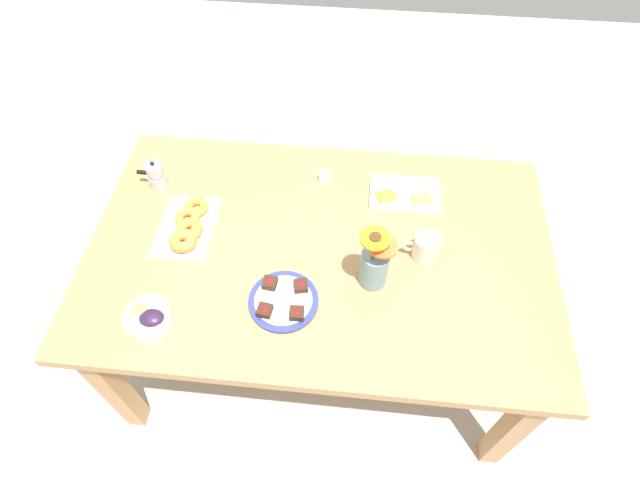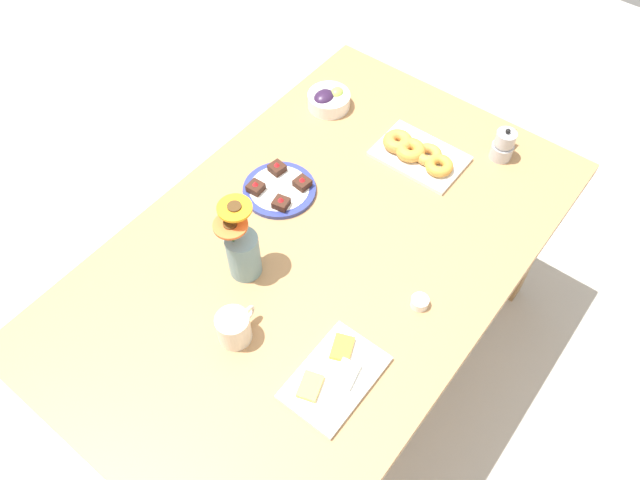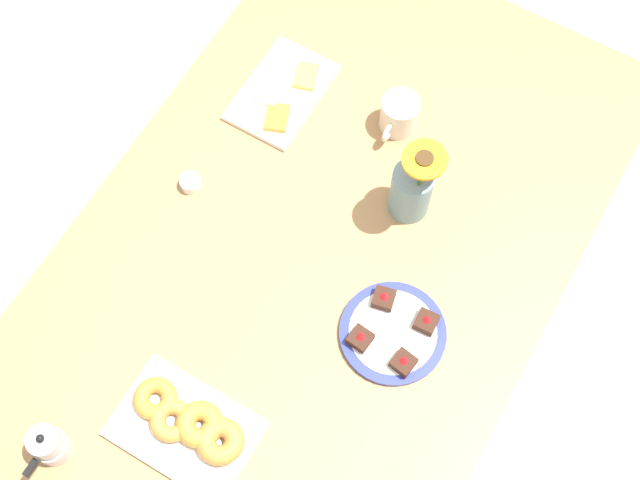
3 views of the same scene
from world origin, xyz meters
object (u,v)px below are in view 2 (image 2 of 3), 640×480
Objects in this scene: dining_table at (320,265)px; croissant_platter at (417,153)px; grape_bowl at (328,99)px; cheese_platter at (335,376)px; jam_cup_honey at (420,302)px; coffee_mug at (234,327)px; flower_vase at (242,251)px; dessert_plate at (279,189)px; moka_pot at (503,145)px.

croissant_platter is (0.47, -0.03, 0.11)m from dining_table.
grape_bowl is at bearing 86.57° from croissant_platter.
grape_bowl is 0.55× the size of cheese_platter.
jam_cup_honey is at bearing -146.71° from croissant_platter.
cheese_platter is 0.93× the size of croissant_platter.
coffee_mug reaches higher than grape_bowl.
flower_vase reaches higher than jam_cup_honey.
flower_vase is at bearing -161.55° from grape_bowl.
moka_pot is at bearing -40.30° from dessert_plate.
cheese_platter is 1.01× the size of flower_vase.
grape_bowl is 3.00× the size of jam_cup_honey.
croissant_platter reaches higher than dining_table.
dining_table is 0.28m from flower_vase.
croissant_platter is (0.76, 0.24, 0.01)m from cheese_platter.
coffee_mug is 0.47× the size of flower_vase.
moka_pot is at bearing -75.63° from grape_bowl.
dessert_plate is 1.88× the size of moka_pot.
jam_cup_honey is (-0.47, -0.67, -0.01)m from grape_bowl.
cheese_platter is 0.63m from dessert_plate.
dining_table is 11.12× the size of grape_bowl.
moka_pot reaches higher than croissant_platter.
moka_pot reaches higher than coffee_mug.
cheese_platter is 0.31m from jam_cup_honey.
croissant_platter is at bearing -12.64° from flower_vase.
croissant_platter is 0.27m from moka_pot.
coffee_mug is (-0.35, 0.00, 0.13)m from dining_table.
moka_pot is at bearing 8.34° from jam_cup_honey.
dining_table is 7.15× the size of dessert_plate.
cheese_platter is at bearing 170.07° from jam_cup_honey.
croissant_platter is 1.25× the size of dessert_plate.
dining_table is at bearing 176.72° from croissant_platter.
grape_bowl is 0.60m from moka_pot.
dessert_plate is at bearing 67.86° from dining_table.
dining_table is at bearing -0.05° from coffee_mug.
flower_vase is at bearing 114.30° from jam_cup_honey.
croissant_platter is at bearing 129.58° from moka_pot.
moka_pot reaches higher than dining_table.
flower_vase reaches higher than croissant_platter.
dessert_plate is 0.87× the size of flower_vase.
cheese_platter is (0.07, -0.27, -0.04)m from coffee_mug.
dining_table is 33.33× the size of jam_cup_honey.
croissant_platter and dessert_plate have the same top height.
jam_cup_honey reaches higher than dining_table.
dessert_plate is at bearing 145.63° from croissant_platter.
moka_pot is (0.99, -0.23, 0.00)m from coffee_mug.
moka_pot is (0.64, -0.23, 0.13)m from dining_table.
cheese_platter reaches higher than dining_table.
grape_bowl is at bearing 16.16° from dessert_plate.
moka_pot is (0.62, 0.09, 0.03)m from jam_cup_honey.
dessert_plate is at bearing 21.62° from flower_vase.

